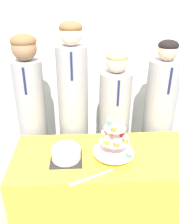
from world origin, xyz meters
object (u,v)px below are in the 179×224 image
(cake_knife, at_px, (85,180))
(student_2, at_px, (113,131))
(round_cake, at_px, (66,152))
(student_3, at_px, (157,127))
(student_1, at_px, (74,121))
(student_0, at_px, (33,124))
(cupcake_stand, at_px, (114,141))

(cake_knife, bearing_deg, student_2, 42.69)
(round_cake, xyz_separation_m, student_2, (0.42, 0.52, -0.15))
(student_2, xyz_separation_m, student_3, (0.41, 0.00, 0.03))
(student_1, relative_size, student_2, 1.16)
(round_cake, distance_m, cake_knife, 0.26)
(round_cake, relative_size, student_0, 0.14)
(cake_knife, distance_m, student_1, 0.75)
(round_cake, height_order, cupcake_stand, cupcake_stand)
(cupcake_stand, bearing_deg, student_2, 80.94)
(student_0, height_order, student_2, student_0)
(cake_knife, distance_m, student_0, 0.86)
(student_0, xyz_separation_m, student_2, (0.74, -0.00, -0.10))
(cake_knife, xyz_separation_m, cupcake_stand, (0.21, 0.23, 0.14))
(cake_knife, relative_size, student_2, 0.20)
(cake_knife, distance_m, cupcake_stand, 0.34)
(student_1, height_order, student_3, student_1)
(student_0, relative_size, student_3, 1.04)
(cake_knife, xyz_separation_m, student_3, (0.70, 0.74, -0.06))
(round_cake, relative_size, student_3, 0.15)
(student_0, height_order, student_1, student_1)
(cake_knife, bearing_deg, round_cake, 93.29)
(round_cake, xyz_separation_m, student_0, (-0.32, 0.52, -0.05))
(student_0, bearing_deg, student_1, 0.00)
(student_0, bearing_deg, student_3, 0.00)
(student_2, relative_size, student_3, 0.95)
(student_0, distance_m, student_3, 1.15)
(round_cake, relative_size, cake_knife, 0.77)
(cupcake_stand, distance_m, student_2, 0.57)
(student_3, bearing_deg, student_1, 180.00)
(student_2, height_order, student_3, student_3)
(round_cake, bearing_deg, student_2, 51.06)
(cake_knife, xyz_separation_m, student_1, (-0.07, 0.74, 0.03))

